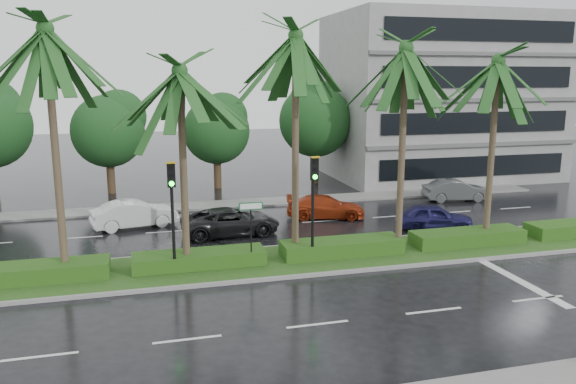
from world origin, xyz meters
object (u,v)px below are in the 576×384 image
object	(u,v)px
street_sign	(251,218)
car_darkgrey	(231,222)
car_white	(134,214)
car_blue	(434,217)
signal_median_left	(172,201)
car_grey	(456,190)
car_red	(325,207)

from	to	relation	value
street_sign	car_darkgrey	size ratio (longest dim) A/B	0.55
street_sign	car_white	xyz separation A→B (m)	(-4.50, 7.79, -1.42)
car_white	car_blue	xyz separation A→B (m)	(14.50, -4.27, -0.06)
signal_median_left	car_white	xyz separation A→B (m)	(-1.50, 7.97, -2.30)
car_grey	car_darkgrey	bearing A→B (deg)	113.58
street_sign	car_red	world-z (taller)	street_sign
car_white	car_darkgrey	bearing A→B (deg)	-132.42
street_sign	car_darkgrey	bearing A→B (deg)	90.00
street_sign	car_white	size ratio (longest dim) A/B	0.61
car_blue	car_grey	distance (m)	7.32
car_white	car_grey	size ratio (longest dim) A/B	1.06
car_white	car_red	size ratio (longest dim) A/B	1.01
car_darkgrey	car_grey	size ratio (longest dim) A/B	1.19
car_darkgrey	car_grey	distance (m)	15.18
car_white	car_darkgrey	distance (m)	5.20
street_sign	car_red	bearing A→B (deg)	52.54
street_sign	car_white	distance (m)	9.11
car_white	car_darkgrey	world-z (taller)	car_white
car_blue	car_white	bearing A→B (deg)	92.85
car_grey	car_white	bearing A→B (deg)	102.52
car_white	car_blue	bearing A→B (deg)	-118.85
car_darkgrey	car_red	distance (m)	5.85
car_darkgrey	car_blue	size ratio (longest dim) A/B	1.26
car_white	car_darkgrey	size ratio (longest dim) A/B	0.90
signal_median_left	car_darkgrey	xyz separation A→B (m)	(3.00, 5.37, -2.34)
car_blue	signal_median_left	bearing A→B (deg)	125.16
car_darkgrey	car_blue	world-z (taller)	car_darkgrey
car_red	car_grey	world-z (taller)	car_grey
car_white	car_red	xyz separation A→B (m)	(10.00, -0.61, -0.09)
car_blue	car_grey	bearing A→B (deg)	-20.22
car_darkgrey	car_red	world-z (taller)	car_darkgrey
signal_median_left	car_blue	size ratio (longest dim) A/B	1.16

